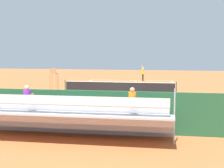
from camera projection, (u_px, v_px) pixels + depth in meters
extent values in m
plane|color=#BC6033|center=(119.00, 92.00, 29.36)|extent=(60.00, 60.00, 0.00)
cube|color=white|center=(132.00, 80.00, 40.15)|extent=(10.00, 0.10, 0.01)
cube|color=white|center=(92.00, 118.00, 18.57)|extent=(10.00, 0.10, 0.01)
cube|color=white|center=(175.00, 94.00, 28.55)|extent=(0.10, 22.00, 0.01)
cube|color=white|center=(66.00, 91.00, 30.16)|extent=(0.10, 22.00, 0.01)
cube|color=white|center=(127.00, 85.00, 35.29)|extent=(7.50, 0.10, 0.01)
cube|color=white|center=(107.00, 103.00, 23.42)|extent=(7.50, 0.10, 0.01)
cube|color=white|center=(119.00, 92.00, 29.36)|extent=(0.10, 12.10, 0.01)
cube|color=white|center=(132.00, 80.00, 40.15)|extent=(0.10, 0.30, 0.01)
cube|color=black|center=(119.00, 87.00, 29.31)|extent=(10.00, 0.02, 0.91)
cube|color=white|center=(119.00, 82.00, 29.25)|extent=(10.00, 0.04, 0.06)
cylinder|color=#2D5133|center=(176.00, 88.00, 28.48)|extent=(0.10, 0.10, 1.07)
cylinder|color=#2D5133|center=(65.00, 85.00, 30.12)|extent=(0.10, 0.10, 1.07)
cube|color=#235633|center=(78.00, 111.00, 15.52)|extent=(18.00, 0.16, 2.00)
cube|color=#B2B2B7|center=(77.00, 128.00, 15.26)|extent=(9.00, 0.10, 0.45)
cube|color=#B2B2B7|center=(74.00, 126.00, 14.90)|extent=(9.00, 0.80, 0.08)
cube|color=#B2B2B7|center=(77.00, 128.00, 15.29)|extent=(9.00, 0.04, 0.45)
cube|color=silver|center=(74.00, 118.00, 14.75)|extent=(8.60, 0.36, 0.04)
cube|color=silver|center=(73.00, 114.00, 14.55)|extent=(8.60, 0.03, 0.36)
cube|color=#B2B2B7|center=(69.00, 120.00, 14.06)|extent=(9.00, 0.80, 0.08)
cube|color=#B2B2B7|center=(72.00, 123.00, 14.46)|extent=(9.00, 0.04, 0.45)
cube|color=silver|center=(68.00, 111.00, 13.92)|extent=(8.60, 0.36, 0.04)
cube|color=silver|center=(67.00, 108.00, 13.72)|extent=(8.60, 0.03, 0.36)
cube|color=#B2B2B7|center=(63.00, 114.00, 13.23)|extent=(9.00, 0.80, 0.08)
cube|color=#B2B2B7|center=(66.00, 117.00, 13.62)|extent=(9.00, 0.04, 0.45)
cube|color=silver|center=(62.00, 104.00, 13.08)|extent=(8.60, 0.36, 0.04)
cube|color=silver|center=(61.00, 100.00, 12.88)|extent=(8.60, 0.03, 0.36)
cylinder|color=#B2B2B7|center=(174.00, 117.00, 13.30)|extent=(0.06, 0.06, 2.35)
cube|color=#2D2D33|center=(34.00, 109.00, 14.34)|extent=(0.32, 0.40, 0.12)
cylinder|color=blue|center=(33.00, 103.00, 14.19)|extent=(0.30, 0.30, 0.45)
sphere|color=brown|center=(33.00, 96.00, 14.16)|extent=(0.20, 0.20, 0.20)
cube|color=#2D2D33|center=(77.00, 116.00, 14.90)|extent=(0.32, 0.40, 0.12)
cylinder|color=white|center=(76.00, 111.00, 14.75)|extent=(0.30, 0.30, 0.45)
sphere|color=#8C6647|center=(76.00, 104.00, 14.71)|extent=(0.20, 0.20, 0.20)
cube|color=#2D2D33|center=(28.00, 102.00, 13.49)|extent=(0.32, 0.40, 0.12)
cylinder|color=purple|center=(27.00, 95.00, 13.34)|extent=(0.30, 0.30, 0.45)
sphere|color=beige|center=(27.00, 88.00, 13.31)|extent=(0.20, 0.20, 0.20)
cube|color=#2D2D33|center=(132.00, 105.00, 12.79)|extent=(0.32, 0.40, 0.12)
cylinder|color=orange|center=(132.00, 98.00, 12.64)|extent=(0.30, 0.30, 0.45)
sphere|color=tan|center=(132.00, 90.00, 12.60)|extent=(0.20, 0.20, 0.20)
cube|color=#2D2D33|center=(52.00, 115.00, 15.10)|extent=(0.32, 0.40, 0.12)
cylinder|color=blue|center=(51.00, 110.00, 14.95)|extent=(0.30, 0.30, 0.45)
sphere|color=beige|center=(50.00, 103.00, 14.91)|extent=(0.20, 0.20, 0.20)
cylinder|color=#A88456|center=(58.00, 82.00, 30.55)|extent=(0.07, 0.07, 1.60)
cylinder|color=#A88456|center=(52.00, 82.00, 30.64)|extent=(0.07, 0.07, 1.60)
cylinder|color=#A88456|center=(56.00, 83.00, 29.96)|extent=(0.07, 0.07, 1.60)
cylinder|color=#A88456|center=(50.00, 83.00, 30.05)|extent=(0.07, 0.07, 1.60)
cube|color=#A88456|center=(54.00, 74.00, 30.21)|extent=(0.56, 0.56, 0.06)
cube|color=#A88456|center=(53.00, 71.00, 29.94)|extent=(0.56, 0.06, 0.48)
cube|color=#A88456|center=(56.00, 72.00, 30.15)|extent=(0.04, 0.48, 0.04)
cube|color=#A88456|center=(51.00, 72.00, 30.23)|extent=(0.04, 0.48, 0.04)
cube|color=#9E754C|center=(121.00, 120.00, 16.04)|extent=(1.80, 0.40, 0.05)
cylinder|color=#9E754C|center=(136.00, 125.00, 15.95)|extent=(0.06, 0.06, 0.45)
cylinder|color=#9E754C|center=(107.00, 124.00, 16.19)|extent=(0.06, 0.06, 0.45)
cube|color=#9E754C|center=(121.00, 115.00, 15.83)|extent=(1.80, 0.04, 0.36)
cube|color=black|center=(85.00, 125.00, 16.17)|extent=(0.90, 0.36, 0.36)
cylinder|color=black|center=(143.00, 77.00, 39.84)|extent=(0.14, 0.14, 0.85)
cylinder|color=black|center=(143.00, 77.00, 39.63)|extent=(0.14, 0.14, 0.85)
cylinder|color=yellow|center=(143.00, 71.00, 39.66)|extent=(0.40, 0.40, 0.60)
sphere|color=beige|center=(143.00, 68.00, 39.61)|extent=(0.22, 0.22, 0.22)
cylinder|color=beige|center=(143.00, 67.00, 39.39)|extent=(0.26, 0.12, 0.55)
cylinder|color=beige|center=(143.00, 71.00, 39.86)|extent=(0.10, 0.10, 0.50)
cylinder|color=black|center=(138.00, 81.00, 39.34)|extent=(0.28, 0.04, 0.03)
torus|color=#D8CC4C|center=(136.00, 81.00, 39.39)|extent=(0.31, 0.31, 0.02)
cylinder|color=white|center=(136.00, 81.00, 39.39)|extent=(0.25, 0.25, 0.00)
sphere|color=#CCDB33|center=(123.00, 83.00, 36.82)|extent=(0.07, 0.07, 0.07)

